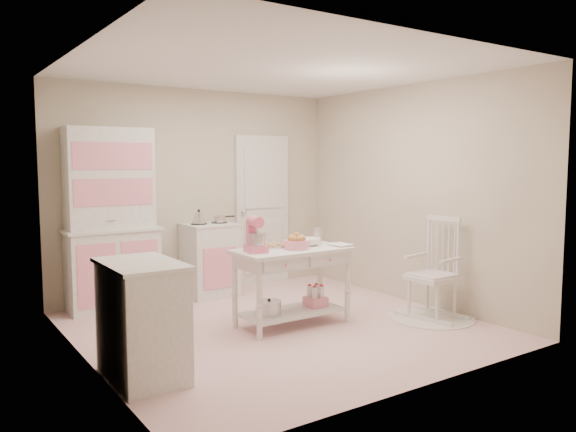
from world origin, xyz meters
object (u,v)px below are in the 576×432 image
object	(u,v)px
base_cabinet	(142,320)
rocking_chair	(433,268)
hutch	(112,219)
stand_mixer	(256,235)
bread_basket	(297,245)
stove	(210,259)
work_table	(292,287)

from	to	relation	value
base_cabinet	rocking_chair	world-z (taller)	rocking_chair
hutch	rocking_chair	xyz separation A→B (m)	(2.73, -2.32, -0.49)
stand_mixer	hutch	bearing A→B (deg)	128.26
stand_mixer	bread_basket	xyz separation A→B (m)	(0.44, -0.07, -0.12)
hutch	base_cabinet	size ratio (longest dim) A/B	2.26
stove	rocking_chair	distance (m)	2.74
stove	work_table	size ratio (longest dim) A/B	0.77
stove	stand_mixer	size ratio (longest dim) A/B	2.71
rocking_chair	work_table	xyz separation A→B (m)	(-1.40, 0.63, -0.15)
rocking_chair	stand_mixer	xyz separation A→B (m)	(-1.82, 0.65, 0.42)
base_cabinet	work_table	bearing A→B (deg)	16.45
hutch	bread_basket	distance (m)	2.21
work_table	stand_mixer	distance (m)	0.71
stove	rocking_chair	size ratio (longest dim) A/B	0.84
rocking_chair	hutch	bearing A→B (deg)	129.37
hutch	stove	distance (m)	1.33
hutch	base_cabinet	world-z (taller)	hutch
stove	base_cabinet	bearing A→B (deg)	-127.15
base_cabinet	rocking_chair	bearing A→B (deg)	-1.92
rocking_chair	bread_basket	xyz separation A→B (m)	(-1.38, 0.58, 0.30)
base_cabinet	work_table	distance (m)	1.85
rocking_chair	stand_mixer	bearing A→B (deg)	150.17
hutch	rocking_chair	bearing A→B (deg)	-40.44
stove	base_cabinet	xyz separation A→B (m)	(-1.64, -2.17, 0.00)
hutch	base_cabinet	distance (m)	2.34
hutch	stand_mixer	xyz separation A→B (m)	(0.91, -1.68, -0.07)
base_cabinet	stand_mixer	bearing A→B (deg)	21.89
stove	base_cabinet	size ratio (longest dim) A/B	1.00
base_cabinet	bread_basket	bearing A→B (deg)	14.79
stove	base_cabinet	distance (m)	2.72
base_cabinet	stand_mixer	xyz separation A→B (m)	(1.35, 0.54, 0.51)
rocking_chair	bread_basket	size ratio (longest dim) A/B	4.40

